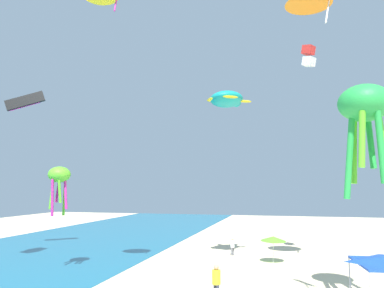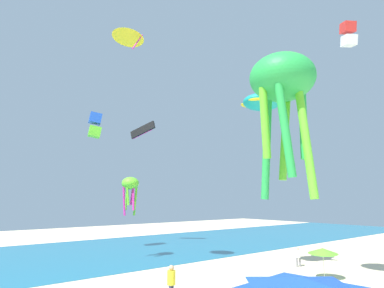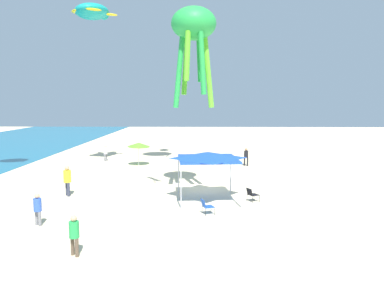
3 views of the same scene
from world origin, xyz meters
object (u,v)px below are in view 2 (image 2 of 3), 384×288
beach_umbrella (323,251)px  kite_box_red (348,34)px  kite_octopus_green (283,85)px  kite_turtle_teal (263,102)px  person_beachcomber (171,280)px  kite_box_blue (95,125)px  kite_parafoil_black (143,130)px  kite_delta_yellow (128,35)px  kite_octopus_lime (130,185)px  person_by_tent (298,255)px  canopy_tent (302,285)px

beach_umbrella → kite_box_red: bearing=-97.0°
beach_umbrella → kite_octopus_green: 14.95m
kite_turtle_teal → kite_box_red: 7.70m
person_beachcomber → kite_box_blue: bearing=46.5°
kite_parafoil_black → beach_umbrella: bearing=154.6°
kite_delta_yellow → kite_box_red: 17.27m
kite_octopus_green → kite_octopus_lime: bearing=102.9°
person_beachcomber → beach_umbrella: bearing=-49.0°
person_by_tent → kite_box_blue: (-11.20, 17.46, 12.71)m
kite_turtle_teal → kite_parafoil_black: (0.09, 19.57, 0.98)m
person_by_tent → kite_parafoil_black: (-4.12, 19.27, 13.40)m
person_by_tent → kite_box_blue: kite_box_blue is taller
kite_box_blue → canopy_tent: bearing=-169.8°
canopy_tent → person_beachcomber: 8.97m
person_beachcomber → kite_octopus_lime: (3.95, 12.56, 5.74)m
kite_parafoil_black → kite_delta_yellow: bearing=115.4°
kite_octopus_lime → kite_box_blue: size_ratio=1.29×
beach_umbrella → kite_parafoil_black: kite_parafoil_black is taller
person_by_tent → kite_octopus_lime: (-9.78, 11.50, 5.94)m
kite_octopus_lime → kite_octopus_green: 21.14m
person_beachcomber → kite_turtle_teal: 15.51m
person_beachcomber → kite_delta_yellow: size_ratio=0.56×
beach_umbrella → kite_parafoil_black: size_ratio=0.64×
kite_box_blue → kite_octopus_green: kite_box_blue is taller
canopy_tent → kite_octopus_lime: size_ratio=1.07×
canopy_tent → kite_octopus_lime: (4.73, 21.36, 4.19)m
person_beachcomber → kite_box_red: size_ratio=1.03×
kite_parafoil_black → kite_box_red: 26.40m
beach_umbrella → kite_turtle_teal: kite_turtle_teal is taller
kite_delta_yellow → kite_parafoil_black: bearing=-51.9°
kite_octopus_lime → kite_box_blue: kite_box_blue is taller
person_beachcomber → kite_octopus_lime: bearing=36.9°
person_beachcomber → kite_turtle_teal: bearing=-31.1°
kite_octopus_lime → kite_box_red: kite_box_red is taller
kite_box_blue → kite_delta_yellow: bearing=-171.6°
canopy_tent → kite_octopus_green: (0.69, 0.87, 7.50)m
kite_delta_yellow → kite_turtle_teal: (8.59, -7.27, -6.05)m
person_beachcomber → kite_octopus_lime: kite_octopus_lime is taller
kite_box_red → kite_turtle_teal: bearing=-45.2°
person_by_tent → kite_octopus_green: (-13.82, -8.99, 9.25)m
kite_delta_yellow → beach_umbrella: bearing=-152.7°
kite_octopus_green → kite_box_blue: bearing=108.3°
beach_umbrella → person_by_tent: beach_umbrella is taller
kite_octopus_green → kite_box_red: size_ratio=3.20×
kite_octopus_green → kite_turtle_teal: bearing=66.1°
kite_parafoil_black → kite_octopus_green: size_ratio=0.58×
kite_box_blue → kite_box_red: bearing=-144.1°
kite_parafoil_black → canopy_tent: bearing=131.0°
person_by_tent → kite_box_red: bearing=89.6°
canopy_tent → kite_octopus_lime: 22.27m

